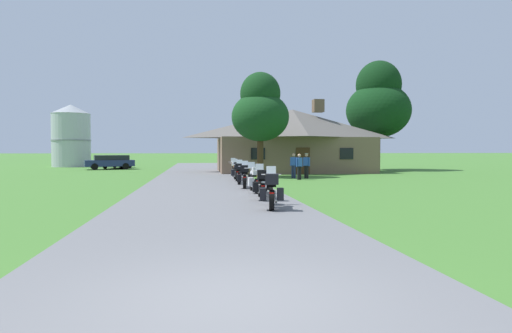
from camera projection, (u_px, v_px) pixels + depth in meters
The scene contains 18 objects.
ground_plane at pixel (205, 183), 25.18m from camera, with size 500.00×500.00×0.00m, color #42752D.
asphalt_driveway at pixel (205, 185), 23.19m from camera, with size 6.40×80.00×0.06m, color slate.
motorcycle_yellow_nearest_to_camera at pixel (272, 191), 13.75m from camera, with size 0.92×2.08×1.30m.
motorcycle_yellow_second_in_row at pixel (262, 185), 16.36m from camera, with size 0.79×2.08×1.30m.
motorcycle_silver_third_in_row at pixel (255, 180), 18.96m from camera, with size 0.75×2.08×1.30m.
motorcycle_blue_fourth_in_row at pixel (245, 177), 21.34m from camera, with size 0.87×2.08×1.30m.
motorcycle_silver_fifth_in_row at pixel (239, 173), 24.02m from camera, with size 0.70×2.08×1.30m.
motorcycle_orange_sixth_in_row at pixel (236, 171), 26.53m from camera, with size 0.72×2.08×1.30m.
motorcycle_orange_farthest_in_row at pixel (234, 169), 29.49m from camera, with size 0.66×2.08×1.30m.
stone_lodge at pixel (292, 140), 38.06m from camera, with size 13.44×8.12×6.31m.
bystander_blue_shirt_near_lodge at pixel (294, 164), 29.66m from camera, with size 0.41×0.42×1.67m.
bystander_blue_shirt_beside_signpost at pixel (299, 165), 28.03m from camera, with size 0.48×0.38×1.67m.
bystander_blue_shirt_by_tree at pixel (306, 164), 29.37m from camera, with size 0.40×0.45×1.69m.
tree_right_of_lodge at pixel (378, 103), 41.59m from camera, with size 6.05×6.05×10.35m.
tree_by_lodge_front at pixel (260, 110), 30.70m from camera, with size 4.03×4.03×7.35m.
metal_silo_distant at pixel (71, 136), 50.26m from camera, with size 4.35×4.35×7.11m.
parked_navy_suv_far_left at pixel (110, 162), 43.04m from camera, with size 4.93×3.05×1.40m.
parked_black_sedan_far_left at pixel (118, 162), 45.84m from camera, with size 2.56×4.46×1.20m.
Camera 1 is at (-0.40, -5.29, 1.89)m, focal length 30.78 mm.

